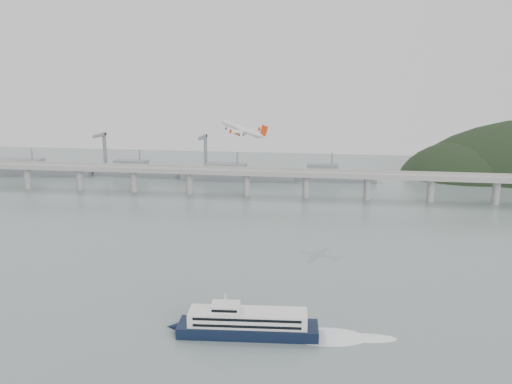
# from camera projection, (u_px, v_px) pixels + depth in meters

# --- Properties ---
(ground) EXTENTS (900.00, 900.00, 0.00)m
(ground) POSITION_uv_depth(u_px,v_px,m) (239.00, 289.00, 261.30)
(ground) COLOR slate
(ground) RESTS_ON ground
(bridge) EXTENTS (800.00, 22.00, 23.90)m
(bridge) POSITION_uv_depth(u_px,v_px,m) (281.00, 176.00, 450.62)
(bridge) COLOR gray
(bridge) RESTS_ON ground
(distant_fleet) EXTENTS (453.00, 60.90, 40.00)m
(distant_fleet) POSITION_uv_depth(u_px,v_px,m) (134.00, 171.00, 538.51)
(distant_fleet) COLOR slate
(distant_fleet) RESTS_ON ground
(ferry) EXTENTS (92.10, 20.85, 17.36)m
(ferry) POSITION_uv_depth(u_px,v_px,m) (248.00, 323.00, 215.38)
(ferry) COLOR black
(ferry) RESTS_ON ground
(airliner) EXTENTS (33.13, 31.16, 12.05)m
(airliner) POSITION_uv_depth(u_px,v_px,m) (243.00, 130.00, 329.76)
(airliner) COLOR silver
(airliner) RESTS_ON ground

